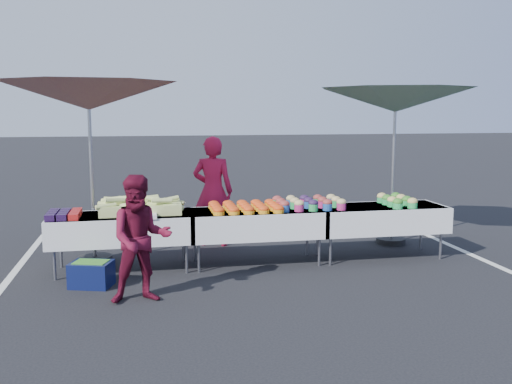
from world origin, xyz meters
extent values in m
plane|color=black|center=(0.00, 0.00, 0.00)|extent=(80.00, 80.00, 0.00)
cube|color=silver|center=(-3.20, 0.00, 0.00)|extent=(0.10, 5.00, 0.00)
cube|color=silver|center=(3.20, 0.00, 0.00)|extent=(0.10, 5.00, 0.00)
cube|color=white|center=(-1.80, 0.00, 0.73)|extent=(1.80, 0.75, 0.04)
cube|color=white|center=(-1.80, 0.00, 0.57)|extent=(1.86, 0.81, 0.36)
cylinder|color=slate|center=(-2.62, -0.29, 0.20)|extent=(0.04, 0.04, 0.39)
cylinder|color=slate|center=(-2.62, 0.29, 0.20)|extent=(0.04, 0.04, 0.39)
cylinder|color=slate|center=(-0.98, -0.29, 0.20)|extent=(0.04, 0.04, 0.39)
cylinder|color=slate|center=(-0.98, 0.29, 0.20)|extent=(0.04, 0.04, 0.39)
cube|color=white|center=(0.00, 0.00, 0.73)|extent=(1.80, 0.75, 0.04)
cube|color=white|center=(0.00, 0.00, 0.57)|extent=(1.86, 0.81, 0.36)
cylinder|color=slate|center=(-0.82, -0.29, 0.20)|extent=(0.04, 0.04, 0.39)
cylinder|color=slate|center=(-0.82, 0.29, 0.20)|extent=(0.04, 0.04, 0.39)
cylinder|color=slate|center=(0.82, -0.29, 0.20)|extent=(0.04, 0.04, 0.39)
cylinder|color=slate|center=(0.82, 0.29, 0.20)|extent=(0.04, 0.04, 0.39)
cube|color=white|center=(1.80, 0.00, 0.73)|extent=(1.80, 0.75, 0.04)
cube|color=white|center=(1.80, 0.00, 0.57)|extent=(1.86, 0.81, 0.36)
cylinder|color=slate|center=(0.98, -0.29, 0.20)|extent=(0.04, 0.04, 0.39)
cylinder|color=slate|center=(0.98, 0.29, 0.20)|extent=(0.04, 0.04, 0.39)
cylinder|color=slate|center=(2.62, -0.29, 0.20)|extent=(0.04, 0.04, 0.39)
cylinder|color=slate|center=(2.62, 0.29, 0.20)|extent=(0.04, 0.04, 0.39)
cube|color=black|center=(-2.65, -0.27, 0.79)|extent=(0.12, 0.12, 0.08)
cube|color=black|center=(-2.65, -0.13, 0.79)|extent=(0.12, 0.12, 0.08)
cube|color=black|center=(-2.65, 0.01, 0.79)|extent=(0.12, 0.12, 0.08)
cube|color=black|center=(-2.65, 0.15, 0.79)|extent=(0.12, 0.12, 0.08)
cube|color=black|center=(-2.51, -0.27, 0.79)|extent=(0.12, 0.12, 0.08)
cube|color=black|center=(-2.51, -0.13, 0.79)|extent=(0.12, 0.12, 0.08)
cube|color=black|center=(-2.51, 0.01, 0.79)|extent=(0.12, 0.12, 0.08)
cube|color=black|center=(-2.51, 0.15, 0.79)|extent=(0.12, 0.12, 0.08)
cube|color=#AB1214|center=(-2.37, -0.27, 0.79)|extent=(0.12, 0.12, 0.08)
cube|color=#AB1214|center=(-2.37, -0.13, 0.79)|extent=(0.12, 0.12, 0.08)
cube|color=#AB1214|center=(-2.37, 0.01, 0.79)|extent=(0.12, 0.12, 0.08)
cube|color=#AB1214|center=(-2.37, 0.15, 0.79)|extent=(0.12, 0.12, 0.08)
cube|color=#B7D26B|center=(-1.55, 0.05, 0.82)|extent=(1.05, 0.55, 0.14)
cylinder|color=#B7D26B|center=(-1.25, 0.20, 0.85)|extent=(0.27, 0.09, 0.10)
cylinder|color=#B7D26B|center=(-1.93, 0.10, 0.92)|extent=(0.27, 0.14, 0.07)
cylinder|color=#B7D26B|center=(-1.44, -0.06, 0.97)|extent=(0.27, 0.14, 0.09)
cylinder|color=#B7D26B|center=(-1.97, 0.08, 0.87)|extent=(0.27, 0.15, 0.10)
cylinder|color=#B7D26B|center=(-1.73, -0.01, 0.91)|extent=(0.27, 0.15, 0.08)
cylinder|color=#B7D26B|center=(-1.59, 0.09, 0.94)|extent=(0.27, 0.10, 0.10)
cylinder|color=#B7D26B|center=(-1.59, -0.03, 0.94)|extent=(0.27, 0.07, 0.08)
cylinder|color=#B7D26B|center=(-1.68, -0.13, 0.90)|extent=(0.27, 0.14, 0.09)
cylinder|color=#B7D26B|center=(-1.71, 0.25, 0.92)|extent=(0.27, 0.12, 0.08)
cylinder|color=#B7D26B|center=(-1.09, 0.14, 0.87)|extent=(0.27, 0.16, 0.08)
cylinder|color=#B7D26B|center=(-1.86, 0.01, 0.92)|extent=(0.27, 0.11, 0.07)
cylinder|color=#B7D26B|center=(-1.64, -0.18, 0.85)|extent=(0.27, 0.10, 0.07)
cylinder|color=#B7D26B|center=(-1.44, 0.19, 0.93)|extent=(0.27, 0.12, 0.08)
cylinder|color=#B7D26B|center=(-1.98, -0.17, 0.90)|extent=(0.27, 0.15, 0.08)
cylinder|color=#B7D26B|center=(-1.89, 0.09, 0.94)|extent=(0.27, 0.10, 0.08)
cylinder|color=#B7D26B|center=(-1.34, 0.00, 0.90)|extent=(0.27, 0.16, 0.10)
cylinder|color=#B7D26B|center=(-1.83, -0.02, 0.97)|extent=(0.27, 0.12, 0.09)
cylinder|color=#B7D26B|center=(-1.28, -0.18, 0.95)|extent=(0.27, 0.09, 0.07)
cylinder|color=#B7D26B|center=(-1.22, -0.15, 0.88)|extent=(0.27, 0.10, 0.09)
cylinder|color=#B7D26B|center=(-1.30, -0.09, 0.87)|extent=(0.27, 0.12, 0.09)
cylinder|color=#B7D26B|center=(-1.45, 0.28, 0.86)|extent=(0.27, 0.10, 0.08)
cylinder|color=#B7D26B|center=(-1.17, 0.03, 0.93)|extent=(0.27, 0.14, 0.10)
cylinder|color=#B7D26B|center=(-1.24, 0.25, 0.86)|extent=(0.27, 0.12, 0.07)
cylinder|color=#B7D26B|center=(-1.30, 0.23, 0.86)|extent=(0.27, 0.07, 0.10)
cylinder|color=#B7D26B|center=(-1.13, -0.19, 0.86)|extent=(0.27, 0.09, 0.10)
cylinder|color=#B7D26B|center=(-1.87, -0.12, 0.96)|extent=(0.27, 0.17, 0.08)
cube|color=white|center=(-1.50, -0.30, 0.78)|extent=(0.30, 0.25, 0.05)
cylinder|color=orange|center=(-0.55, -0.28, 0.78)|extent=(0.15, 0.15, 0.05)
ellipsoid|color=#E2400C|center=(-0.55, -0.28, 0.81)|extent=(0.15, 0.15, 0.08)
cylinder|color=orange|center=(-0.55, -0.10, 0.78)|extent=(0.15, 0.15, 0.05)
ellipsoid|color=#E2400C|center=(-0.55, -0.10, 0.81)|extent=(0.15, 0.15, 0.08)
cylinder|color=orange|center=(-0.55, 0.08, 0.78)|extent=(0.15, 0.15, 0.05)
ellipsoid|color=#E2400C|center=(-0.55, 0.08, 0.81)|extent=(0.15, 0.15, 0.08)
cylinder|color=orange|center=(-0.55, 0.26, 0.78)|extent=(0.15, 0.15, 0.05)
ellipsoid|color=#E2400C|center=(-0.55, 0.26, 0.81)|extent=(0.15, 0.15, 0.08)
cylinder|color=orange|center=(-0.35, -0.28, 0.78)|extent=(0.15, 0.15, 0.05)
ellipsoid|color=#E2400C|center=(-0.35, -0.28, 0.81)|extent=(0.15, 0.15, 0.08)
cylinder|color=orange|center=(-0.35, -0.10, 0.78)|extent=(0.15, 0.15, 0.05)
ellipsoid|color=#E2400C|center=(-0.35, -0.10, 0.81)|extent=(0.15, 0.15, 0.08)
cylinder|color=orange|center=(-0.35, 0.08, 0.78)|extent=(0.15, 0.15, 0.05)
ellipsoid|color=#E2400C|center=(-0.35, 0.08, 0.81)|extent=(0.15, 0.15, 0.08)
cylinder|color=orange|center=(-0.35, 0.26, 0.78)|extent=(0.15, 0.15, 0.05)
ellipsoid|color=#E2400C|center=(-0.35, 0.26, 0.81)|extent=(0.15, 0.15, 0.08)
cylinder|color=orange|center=(-0.15, -0.28, 0.78)|extent=(0.15, 0.15, 0.05)
ellipsoid|color=#E2400C|center=(-0.15, -0.28, 0.81)|extent=(0.15, 0.15, 0.08)
cylinder|color=orange|center=(-0.15, -0.10, 0.78)|extent=(0.15, 0.15, 0.05)
ellipsoid|color=#E2400C|center=(-0.15, -0.10, 0.81)|extent=(0.15, 0.15, 0.08)
cylinder|color=orange|center=(-0.15, 0.08, 0.78)|extent=(0.15, 0.15, 0.05)
ellipsoid|color=#E2400C|center=(-0.15, 0.08, 0.81)|extent=(0.15, 0.15, 0.08)
cylinder|color=orange|center=(-0.15, 0.26, 0.78)|extent=(0.15, 0.15, 0.05)
ellipsoid|color=#E2400C|center=(-0.15, 0.26, 0.81)|extent=(0.15, 0.15, 0.08)
cylinder|color=orange|center=(0.05, -0.28, 0.78)|extent=(0.15, 0.15, 0.05)
ellipsoid|color=#E2400C|center=(0.05, -0.28, 0.81)|extent=(0.15, 0.15, 0.08)
cylinder|color=orange|center=(0.05, -0.10, 0.78)|extent=(0.15, 0.15, 0.05)
ellipsoid|color=#E2400C|center=(0.05, -0.10, 0.81)|extent=(0.15, 0.15, 0.08)
cylinder|color=orange|center=(0.05, 0.08, 0.78)|extent=(0.15, 0.15, 0.05)
ellipsoid|color=#E2400C|center=(0.05, 0.08, 0.81)|extent=(0.15, 0.15, 0.08)
cylinder|color=orange|center=(0.05, 0.26, 0.78)|extent=(0.15, 0.15, 0.05)
ellipsoid|color=#E2400C|center=(0.05, 0.26, 0.81)|extent=(0.15, 0.15, 0.08)
cylinder|color=orange|center=(0.25, -0.28, 0.78)|extent=(0.15, 0.15, 0.05)
ellipsoid|color=#E2400C|center=(0.25, -0.28, 0.81)|extent=(0.15, 0.15, 0.08)
cylinder|color=orange|center=(0.25, -0.10, 0.78)|extent=(0.15, 0.15, 0.05)
ellipsoid|color=#E2400C|center=(0.25, -0.10, 0.81)|extent=(0.15, 0.15, 0.08)
cylinder|color=orange|center=(0.25, 0.08, 0.78)|extent=(0.15, 0.15, 0.05)
ellipsoid|color=#E2400C|center=(0.25, 0.08, 0.81)|extent=(0.15, 0.15, 0.08)
cylinder|color=orange|center=(0.25, 0.26, 0.78)|extent=(0.15, 0.15, 0.05)
ellipsoid|color=#E2400C|center=(0.25, 0.26, 0.81)|extent=(0.15, 0.15, 0.08)
cylinder|color=#21519D|center=(0.35, -0.22, 0.80)|extent=(0.13, 0.13, 0.10)
ellipsoid|color=maroon|center=(0.35, -0.22, 0.86)|extent=(0.14, 0.14, 0.10)
cylinder|color=#B8276D|center=(0.35, 0.00, 0.80)|extent=(0.13, 0.13, 0.10)
ellipsoid|color=maroon|center=(0.35, 0.00, 0.86)|extent=(0.14, 0.14, 0.10)
cylinder|color=green|center=(0.35, 0.22, 0.80)|extent=(0.13, 0.13, 0.10)
ellipsoid|color=maroon|center=(0.35, 0.22, 0.86)|extent=(0.14, 0.14, 0.10)
cylinder|color=#B8276D|center=(0.55, -0.22, 0.80)|extent=(0.13, 0.13, 0.10)
ellipsoid|color=#CEC064|center=(0.55, -0.22, 0.86)|extent=(0.14, 0.14, 0.10)
cylinder|color=green|center=(0.55, 0.00, 0.80)|extent=(0.13, 0.13, 0.10)
ellipsoid|color=#CEC064|center=(0.55, 0.00, 0.86)|extent=(0.14, 0.14, 0.10)
cylinder|color=#21519D|center=(0.55, 0.22, 0.80)|extent=(0.13, 0.13, 0.10)
ellipsoid|color=#CEC064|center=(0.55, 0.22, 0.86)|extent=(0.14, 0.14, 0.10)
cylinder|color=green|center=(0.75, -0.22, 0.80)|extent=(0.13, 0.13, 0.10)
ellipsoid|color=#221331|center=(0.75, -0.22, 0.86)|extent=(0.14, 0.14, 0.10)
cylinder|color=#21519D|center=(0.75, 0.00, 0.80)|extent=(0.13, 0.13, 0.10)
ellipsoid|color=#221331|center=(0.75, 0.00, 0.86)|extent=(0.14, 0.14, 0.10)
cylinder|color=#B8276D|center=(0.75, 0.22, 0.80)|extent=(0.13, 0.13, 0.10)
ellipsoid|color=#221331|center=(0.75, 0.22, 0.86)|extent=(0.14, 0.14, 0.10)
cylinder|color=#21519D|center=(0.95, -0.22, 0.80)|extent=(0.13, 0.13, 0.10)
ellipsoid|color=maroon|center=(0.95, -0.22, 0.86)|extent=(0.14, 0.14, 0.10)
cylinder|color=#B8276D|center=(0.95, 0.00, 0.80)|extent=(0.13, 0.13, 0.10)
ellipsoid|color=maroon|center=(0.95, 0.00, 0.86)|extent=(0.14, 0.14, 0.10)
cylinder|color=green|center=(0.95, 0.22, 0.80)|extent=(0.13, 0.13, 0.10)
ellipsoid|color=maroon|center=(0.95, 0.22, 0.86)|extent=(0.14, 0.14, 0.10)
cylinder|color=#B8276D|center=(1.15, -0.22, 0.80)|extent=(0.13, 0.13, 0.10)
ellipsoid|color=#CEC064|center=(1.15, -0.22, 0.86)|extent=(0.14, 0.14, 0.10)
cylinder|color=green|center=(1.15, 0.00, 0.80)|extent=(0.13, 0.13, 0.10)
ellipsoid|color=#CEC064|center=(1.15, 0.00, 0.86)|extent=(0.14, 0.14, 0.10)
cylinder|color=#21519D|center=(1.15, 0.22, 0.80)|extent=(0.13, 0.13, 0.10)
ellipsoid|color=#CEC064|center=(1.15, 0.22, 0.86)|extent=(0.14, 0.14, 0.10)
cylinder|color=green|center=(1.95, -0.28, 0.79)|extent=(0.14, 0.14, 0.08)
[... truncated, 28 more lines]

